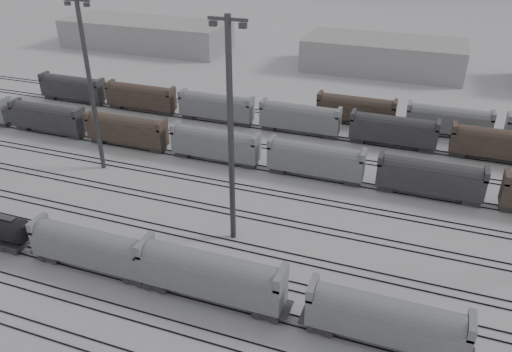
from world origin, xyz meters
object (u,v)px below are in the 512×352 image
(hopper_car_a, at_px, (90,246))
(hopper_car_b, at_px, (210,273))
(light_mast_c, at_px, (231,131))
(hopper_car_c, at_px, (386,318))

(hopper_car_a, bearing_deg, hopper_car_b, 0.00)
(light_mast_c, bearing_deg, hopper_car_b, -78.99)
(hopper_car_c, bearing_deg, light_mast_c, 150.32)
(hopper_car_a, height_order, hopper_car_b, hopper_car_b)
(hopper_car_c, relative_size, light_mast_c, 0.54)
(light_mast_c, bearing_deg, hopper_car_c, -29.68)
(hopper_car_a, distance_m, hopper_car_c, 33.38)
(hopper_car_a, distance_m, hopper_car_b, 15.18)
(hopper_car_a, height_order, hopper_car_c, hopper_car_c)
(hopper_car_a, relative_size, hopper_car_b, 0.91)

